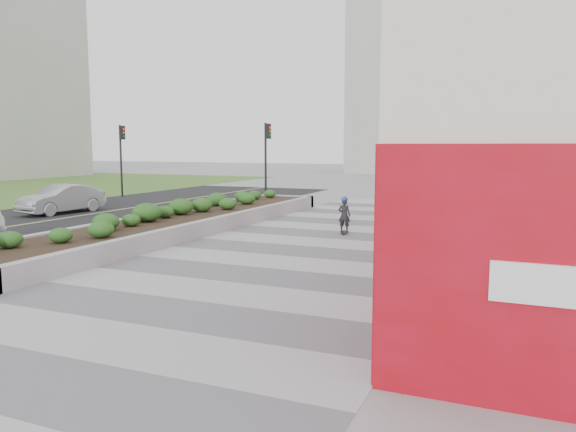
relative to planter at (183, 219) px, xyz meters
name	(u,v)px	position (x,y,z in m)	size (l,w,h in m)	color
ground	(218,295)	(5.50, -7.00, -0.42)	(160.00, 160.00, 0.00)	gray
walkway	(279,266)	(5.50, -4.00, -0.41)	(8.00, 36.00, 0.01)	#A8A8AD
planter	(183,219)	(0.00, 0.00, 0.00)	(3.00, 18.00, 0.90)	#9E9EA0
street	(46,221)	(-6.50, 0.00, -0.42)	(10.00, 40.00, 0.00)	black
traffic_signal_near	(267,150)	(-1.73, 10.50, 2.34)	(0.33, 0.28, 4.20)	black
traffic_signal_far	(122,150)	(-10.93, 10.00, 2.34)	(0.33, 0.28, 4.20)	black
distant_bldg_north_l	(430,82)	(0.50, 48.00, 9.58)	(16.00, 12.00, 20.00)	#ADAAA3
manhole_cover	(297,267)	(6.00, -4.00, -0.42)	(0.44, 0.44, 0.01)	#595654
skateboarder	(344,215)	(5.45, 1.52, 0.24)	(0.43, 0.75, 1.29)	beige
car_silver	(62,199)	(-7.92, 2.27, 0.22)	(1.35, 3.87, 1.27)	#B2B5BA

